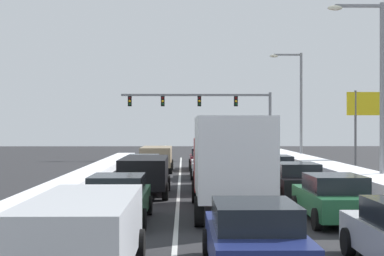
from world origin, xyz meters
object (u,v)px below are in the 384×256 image
at_px(sedan_maroon_center_lane_fifth, 203,158).
at_px(suv_tan_left_lane_fifth, 157,157).
at_px(street_lamp_right_mid, 297,98).
at_px(roadside_sign_right, 370,112).
at_px(sedan_green_left_lane_second, 118,198).
at_px(sedan_charcoal_left_lane_fourth, 144,168).
at_px(box_truck_center_lane_second, 230,159).
at_px(suv_gray_center_lane_third, 216,168).
at_px(suv_black_left_lane_third, 145,172).
at_px(street_lamp_right_near, 375,80).
at_px(traffic_light_gantry, 213,106).
at_px(sedan_tan_right_lane_fifth, 262,162).
at_px(sedan_white_center_lane_fourth, 207,165).
at_px(sedan_navy_center_lane_nearest, 254,238).
at_px(sedan_charcoal_right_lane_fourth, 274,170).
at_px(sedan_green_right_lane_second, 334,198).
at_px(suv_silver_left_lane_nearest, 83,231).
at_px(sedan_black_right_lane_third, 296,180).

height_order(sedan_maroon_center_lane_fifth, suv_tan_left_lane_fifth, suv_tan_left_lane_fifth).
xyz_separation_m(street_lamp_right_mid, roadside_sign_right, (3.67, -6.87, -1.28)).
bearing_deg(sedan_green_left_lane_second, sedan_charcoal_left_lane_fourth, 90.31).
bearing_deg(sedan_charcoal_left_lane_fourth, sedan_green_left_lane_second, -89.69).
bearing_deg(sedan_charcoal_left_lane_fourth, sedan_maroon_center_lane_fifth, 69.25).
bearing_deg(box_truck_center_lane_second, suv_gray_center_lane_third, 90.21).
bearing_deg(sedan_charcoal_left_lane_fourth, suv_black_left_lane_third, -85.75).
height_order(suv_tan_left_lane_fifth, street_lamp_right_near, street_lamp_right_near).
bearing_deg(traffic_light_gantry, sedan_tan_right_lane_fifth, -82.89).
height_order(sedan_charcoal_left_lane_fourth, street_lamp_right_mid, street_lamp_right_mid).
height_order(sedan_white_center_lane_fourth, street_lamp_right_mid, street_lamp_right_mid).
distance_m(sedan_navy_center_lane_nearest, traffic_light_gantry, 42.17).
xyz_separation_m(suv_tan_left_lane_fifth, street_lamp_right_mid, (10.93, 7.76, 4.28)).
distance_m(box_truck_center_lane_second, sedan_green_left_lane_second, 4.18).
bearing_deg(roadside_sign_right, sedan_green_left_lane_second, -125.10).
bearing_deg(sedan_charcoal_left_lane_fourth, sedan_tan_right_lane_fifth, 35.04).
xyz_separation_m(sedan_navy_center_lane_nearest, street_lamp_right_near, (7.45, 14.94, 4.45)).
relative_size(sedan_charcoal_right_lane_fourth, roadside_sign_right, 0.82).
bearing_deg(suv_black_left_lane_third, suv_gray_center_lane_third, 38.14).
relative_size(sedan_tan_right_lane_fifth, sedan_maroon_center_lane_fifth, 1.00).
relative_size(suv_gray_center_lane_third, sedan_green_left_lane_second, 1.09).
relative_size(sedan_green_right_lane_second, suv_tan_left_lane_fifth, 0.92).
height_order(sedan_charcoal_right_lane_fourth, sedan_green_left_lane_second, same).
relative_size(sedan_white_center_lane_fourth, sedan_green_left_lane_second, 1.00).
bearing_deg(roadside_sign_right, sedan_charcoal_right_lane_fourth, -131.24).
bearing_deg(suv_silver_left_lane_nearest, traffic_light_gantry, 83.62).
distance_m(sedan_tan_right_lane_fifth, sedan_maroon_center_lane_fifth, 5.65).
bearing_deg(street_lamp_right_near, sedan_navy_center_lane_nearest, -116.49).
bearing_deg(sedan_white_center_lane_fourth, suv_black_left_lane_third, -109.88).
height_order(sedan_navy_center_lane_nearest, sedan_maroon_center_lane_fifth, same).
relative_size(sedan_navy_center_lane_nearest, sedan_green_left_lane_second, 1.00).
xyz_separation_m(sedan_green_right_lane_second, sedan_white_center_lane_fourth, (-3.38, 15.77, 0.00)).
relative_size(sedan_navy_center_lane_nearest, sedan_maroon_center_lane_fifth, 1.00).
height_order(sedan_tan_right_lane_fifth, roadside_sign_right, roadside_sign_right).
xyz_separation_m(sedan_white_center_lane_fourth, suv_black_left_lane_third, (-3.11, -8.61, 0.25)).
bearing_deg(box_truck_center_lane_second, traffic_light_gantry, 87.97).
relative_size(sedan_tan_right_lane_fifth, suv_black_left_lane_third, 0.92).
xyz_separation_m(sedan_charcoal_right_lane_fourth, street_lamp_right_near, (4.10, -3.64, 4.45)).
bearing_deg(roadside_sign_right, box_truck_center_lane_second, -119.83).
height_order(suv_silver_left_lane_nearest, traffic_light_gantry, traffic_light_gantry).
xyz_separation_m(suv_gray_center_lane_third, suv_black_left_lane_third, (-3.27, -2.57, 0.00)).
bearing_deg(traffic_light_gantry, roadside_sign_right, -54.85).
distance_m(sedan_maroon_center_lane_fifth, street_lamp_right_near, 16.63).
bearing_deg(sedan_charcoal_right_lane_fourth, street_lamp_right_mid, 74.82).
distance_m(sedan_charcoal_left_lane_fourth, traffic_light_gantry, 23.13).
distance_m(box_truck_center_lane_second, sedan_maroon_center_lane_fifth, 20.97).
relative_size(sedan_black_right_lane_third, suv_silver_left_lane_nearest, 0.92).
xyz_separation_m(suv_gray_center_lane_third, suv_silver_left_lane_nearest, (-3.52, -16.79, 0.00)).
height_order(street_lamp_right_mid, roadside_sign_right, street_lamp_right_mid).
bearing_deg(sedan_navy_center_lane_nearest, suv_black_left_lane_third, 102.96).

